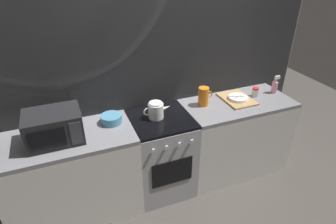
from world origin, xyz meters
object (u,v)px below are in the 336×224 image
at_px(spice_jar, 255,92).
at_px(pitcher, 204,96).
at_px(microwave, 54,127).
at_px(mixing_bowl, 111,119).
at_px(dish_pile, 237,99).
at_px(spray_bottle, 275,86).
at_px(stove_unit, 161,154).
at_px(kettle, 156,110).

bearing_deg(spice_jar, pitcher, 176.80).
bearing_deg(pitcher, spice_jar, -3.20).
distance_m(microwave, spice_jar, 2.12).
relative_size(mixing_bowl, spice_jar, 1.90).
distance_m(dish_pile, spray_bottle, 0.50).
bearing_deg(stove_unit, mixing_bowl, 168.40).
relative_size(kettle, dish_pile, 0.71).
xyz_separation_m(mixing_bowl, dish_pile, (1.38, -0.05, -0.02)).
xyz_separation_m(dish_pile, spray_bottle, (0.50, 0.00, 0.06)).
bearing_deg(dish_pile, spice_jar, 1.27).
height_order(dish_pile, spray_bottle, spray_bottle).
relative_size(kettle, spray_bottle, 1.40).
height_order(mixing_bowl, spice_jar, spice_jar).
bearing_deg(dish_pile, spray_bottle, 0.53).
bearing_deg(pitcher, spray_bottle, -2.30).
bearing_deg(spray_bottle, microwave, -178.50).
xyz_separation_m(microwave, spice_jar, (2.12, 0.06, -0.08)).
bearing_deg(microwave, spray_bottle, 1.50).
bearing_deg(microwave, pitcher, 3.80).
height_order(microwave, dish_pile, microwave).
xyz_separation_m(mixing_bowl, spray_bottle, (1.88, -0.05, 0.04)).
height_order(kettle, spice_jar, kettle).
bearing_deg(microwave, kettle, 2.39).
bearing_deg(kettle, pitcher, 6.17).
distance_m(mixing_bowl, pitcher, 0.98).
bearing_deg(dish_pile, pitcher, 174.18).
relative_size(pitcher, dish_pile, 0.50).
height_order(pitcher, spray_bottle, spray_bottle).
bearing_deg(kettle, spice_jar, 1.16).
relative_size(stove_unit, spray_bottle, 4.43).
relative_size(mixing_bowl, spray_bottle, 0.99).
xyz_separation_m(pitcher, spice_jar, (0.64, -0.04, -0.05)).
bearing_deg(mixing_bowl, kettle, -9.21).
distance_m(stove_unit, dish_pile, 1.03).
relative_size(stove_unit, dish_pile, 2.25).
distance_m(stove_unit, mixing_bowl, 0.68).
xyz_separation_m(stove_unit, spice_jar, (1.15, 0.05, 0.50)).
xyz_separation_m(spice_jar, spray_bottle, (0.26, -0.00, 0.03)).
relative_size(kettle, pitcher, 1.42).
bearing_deg(kettle, spray_bottle, 0.93).
bearing_deg(kettle, stove_unit, -33.85).
bearing_deg(microwave, spice_jar, 1.70).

